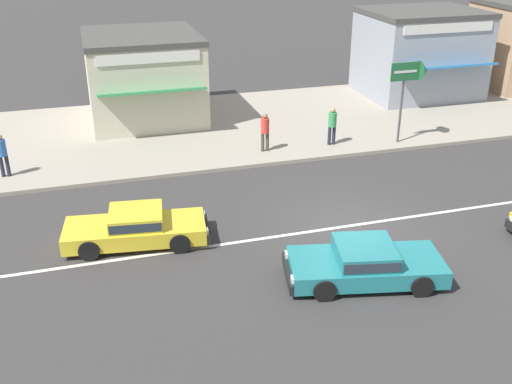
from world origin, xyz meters
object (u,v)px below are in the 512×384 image
object	(u,v)px
sedan_yellow_4	(136,227)
shopfront_corner_warung	(420,53)
arrow_signboard	(418,74)
shopfront_far_kios	(144,76)
sedan_teal_0	(365,263)
pedestrian_mid_kerb	(332,123)
pedestrian_far_end	(2,152)
pedestrian_near_clock	(265,129)

from	to	relation	value
sedan_yellow_4	shopfront_corner_warung	distance (m)	20.07
arrow_signboard	shopfront_far_kios	distance (m)	12.31
sedan_teal_0	pedestrian_mid_kerb	xyz separation A→B (m)	(3.12, 9.56, 0.55)
sedan_teal_0	arrow_signboard	bearing A→B (deg)	53.99
sedan_yellow_4	shopfront_corner_warung	bearing A→B (deg)	36.13
arrow_signboard	shopfront_corner_warung	bearing A→B (deg)	58.54
pedestrian_mid_kerb	shopfront_far_kios	distance (m)	9.24
shopfront_corner_warung	shopfront_far_kios	world-z (taller)	shopfront_corner_warung
arrow_signboard	pedestrian_far_end	bearing A→B (deg)	177.05
sedan_yellow_4	shopfront_far_kios	world-z (taller)	shopfront_far_kios
pedestrian_far_end	shopfront_corner_warung	size ratio (longest dim) A/B	0.28
shopfront_corner_warung	pedestrian_near_clock	bearing A→B (deg)	-150.19
shopfront_corner_warung	shopfront_far_kios	bearing A→B (deg)	-179.96
pedestrian_near_clock	pedestrian_mid_kerb	size ratio (longest dim) A/B	0.99
pedestrian_mid_kerb	arrow_signboard	bearing A→B (deg)	-9.11
sedan_yellow_4	pedestrian_mid_kerb	distance (m)	10.49
shopfront_corner_warung	arrow_signboard	bearing A→B (deg)	-121.46
sedan_yellow_4	sedan_teal_0	bearing A→B (deg)	-33.86
sedan_yellow_4	pedestrian_near_clock	world-z (taller)	pedestrian_near_clock
arrow_signboard	pedestrian_near_clock	distance (m)	6.66
pedestrian_near_clock	pedestrian_mid_kerb	bearing A→B (deg)	-1.28
sedan_teal_0	sedan_yellow_4	world-z (taller)	same
sedan_yellow_4	pedestrian_far_end	bearing A→B (deg)	124.04
sedan_yellow_4	pedestrian_mid_kerb	size ratio (longest dim) A/B	2.74
pedestrian_near_clock	shopfront_corner_warung	xyz separation A→B (m)	(10.33, 5.92, 1.27)
sedan_teal_0	sedan_yellow_4	distance (m)	6.74
sedan_teal_0	shopfront_far_kios	size ratio (longest dim) A/B	0.70
shopfront_far_kios	sedan_yellow_4	bearing A→B (deg)	-98.44
pedestrian_far_end	shopfront_corner_warung	bearing A→B (deg)	15.69
pedestrian_far_end	shopfront_far_kios	world-z (taller)	shopfront_far_kios
sedan_teal_0	pedestrian_mid_kerb	bearing A→B (deg)	71.91
sedan_teal_0	pedestrian_near_clock	xyz separation A→B (m)	(0.22, 9.63, 0.54)
sedan_yellow_4	arrow_signboard	bearing A→B (deg)	23.39
shopfront_far_kios	pedestrian_near_clock	bearing A→B (deg)	-55.40
pedestrian_mid_kerb	sedan_yellow_4	bearing A→B (deg)	-146.35
sedan_teal_0	pedestrian_far_end	world-z (taller)	pedestrian_far_end
shopfront_far_kios	pedestrian_far_end	bearing A→B (deg)	-135.89
sedan_yellow_4	pedestrian_mid_kerb	world-z (taller)	pedestrian_mid_kerb
shopfront_far_kios	shopfront_corner_warung	bearing A→B (deg)	0.04
shopfront_corner_warung	sedan_yellow_4	bearing A→B (deg)	-143.87
shopfront_corner_warung	pedestrian_far_end	bearing A→B (deg)	-164.31
arrow_signboard	pedestrian_far_end	distance (m)	16.40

